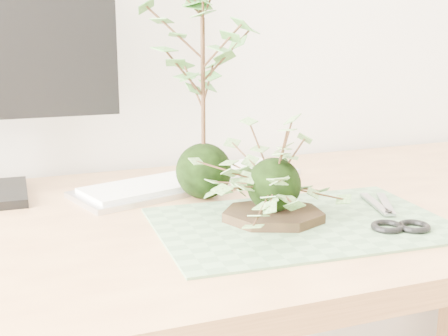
{
  "coord_description": "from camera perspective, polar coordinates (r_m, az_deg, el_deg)",
  "views": [
    {
      "loc": [
        -0.32,
        0.3,
        1.06
      ],
      "look_at": [
        0.0,
        1.14,
        0.84
      ],
      "focal_mm": 50.0,
      "sensor_mm": 36.0,
      "label": 1
    }
  ],
  "objects": [
    {
      "name": "maple_kokedama",
      "position": [
        1.08,
        -1.97,
        12.29
      ],
      "size": [
        0.23,
        0.23,
        0.42
      ],
      "rotation": [
        0.0,
        0.0,
        -0.04
      ],
      "color": "black",
      "rests_on": "desk"
    },
    {
      "name": "stone_dish",
      "position": [
        0.99,
        4.53,
        -4.33
      ],
      "size": [
        0.22,
        0.22,
        0.01
      ],
      "primitive_type": "cylinder",
      "rotation": [
        0.0,
        0.0,
        -0.4
      ],
      "color": "black",
      "rests_on": "cutting_mat"
    },
    {
      "name": "scissors",
      "position": [
        1.01,
        15.95,
        -4.66
      ],
      "size": [
        0.1,
        0.21,
        0.01
      ],
      "rotation": [
        0.0,
        0.0,
        -0.35
      ],
      "color": "gray",
      "rests_on": "cutting_mat"
    },
    {
      "name": "cutting_mat",
      "position": [
        0.99,
        7.11,
        -5.07
      ],
      "size": [
        0.47,
        0.32,
        0.0
      ],
      "primitive_type": "cube",
      "rotation": [
        0.0,
        0.0,
        -0.05
      ],
      "color": "#4F724D",
      "rests_on": "desk"
    },
    {
      "name": "keyboard",
      "position": [
        1.21,
        -3.09,
        -1.19
      ],
      "size": [
        0.48,
        0.26,
        0.02
      ],
      "rotation": [
        0.0,
        0.0,
        0.28
      ],
      "color": "silver",
      "rests_on": "desk"
    },
    {
      "name": "ivy_kokedama",
      "position": [
        0.97,
        4.63,
        0.76
      ],
      "size": [
        0.29,
        0.29,
        0.17
      ],
      "rotation": [
        0.0,
        0.0,
        -0.26
      ],
      "color": "black",
      "rests_on": "stone_dish"
    },
    {
      "name": "desk",
      "position": [
        1.09,
        2.04,
        -8.27
      ],
      "size": [
        1.6,
        0.7,
        0.74
      ],
      "color": "tan",
      "rests_on": "ground_plane"
    }
  ]
}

